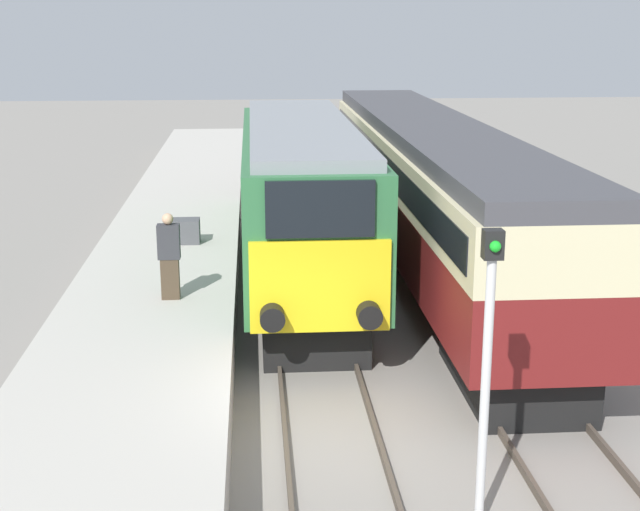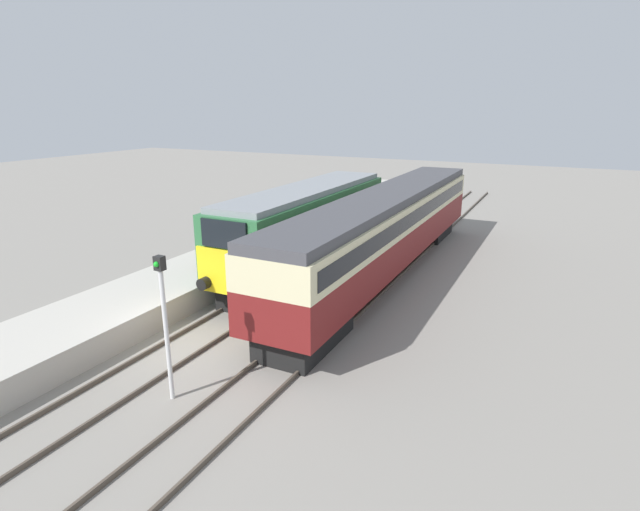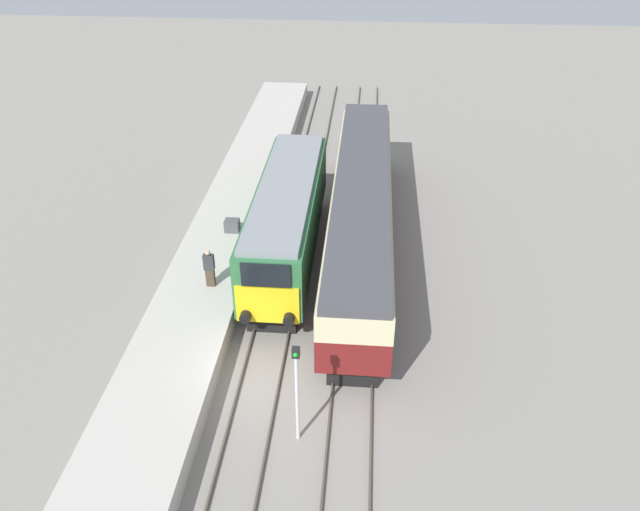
{
  "view_description": "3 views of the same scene",
  "coord_description": "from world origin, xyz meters",
  "px_view_note": "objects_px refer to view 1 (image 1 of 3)",
  "views": [
    {
      "loc": [
        -1.15,
        -12.54,
        6.4
      ],
      "look_at": [
        0.0,
        2.39,
        2.38
      ],
      "focal_mm": 50.0,
      "sensor_mm": 36.0,
      "label": 1
    },
    {
      "loc": [
        10.41,
        -11.11,
        7.47
      ],
      "look_at": [
        1.7,
        6.39,
        1.6
      ],
      "focal_mm": 28.0,
      "sensor_mm": 36.0,
      "label": 2
    },
    {
      "loc": [
        3.6,
        -16.56,
        16.41
      ],
      "look_at": [
        1.7,
        6.39,
        1.6
      ],
      "focal_mm": 35.0,
      "sensor_mm": 36.0,
      "label": 3
    }
  ],
  "objects_px": {
    "locomotive": "(301,198)",
    "person_on_platform": "(169,256)",
    "luggage_crate": "(186,231)",
    "passenger_carriage": "(430,180)",
    "signal_post": "(487,356)"
  },
  "relations": [
    {
      "from": "locomotive",
      "to": "person_on_platform",
      "type": "relative_size",
      "value": 7.19
    },
    {
      "from": "person_on_platform",
      "to": "luggage_crate",
      "type": "height_order",
      "value": "person_on_platform"
    },
    {
      "from": "luggage_crate",
      "to": "person_on_platform",
      "type": "bearing_deg",
      "value": -89.83
    },
    {
      "from": "passenger_carriage",
      "to": "signal_post",
      "type": "xyz_separation_m",
      "value": [
        -1.7,
        -12.21,
        0.0
      ]
    },
    {
      "from": "person_on_platform",
      "to": "luggage_crate",
      "type": "distance_m",
      "value": 4.63
    },
    {
      "from": "locomotive",
      "to": "person_on_platform",
      "type": "distance_m",
      "value": 4.69
    },
    {
      "from": "passenger_carriage",
      "to": "signal_post",
      "type": "distance_m",
      "value": 12.33
    },
    {
      "from": "signal_post",
      "to": "luggage_crate",
      "type": "distance_m",
      "value": 12.65
    },
    {
      "from": "locomotive",
      "to": "person_on_platform",
      "type": "height_order",
      "value": "locomotive"
    },
    {
      "from": "passenger_carriage",
      "to": "person_on_platform",
      "type": "xyz_separation_m",
      "value": [
        -6.23,
        -5.05,
        -0.55
      ]
    },
    {
      "from": "locomotive",
      "to": "passenger_carriage",
      "type": "bearing_deg",
      "value": 21.42
    },
    {
      "from": "passenger_carriage",
      "to": "luggage_crate",
      "type": "xyz_separation_m",
      "value": [
        -6.24,
        -0.46,
        -1.12
      ]
    },
    {
      "from": "locomotive",
      "to": "passenger_carriage",
      "type": "xyz_separation_m",
      "value": [
        3.4,
        1.33,
        0.15
      ]
    },
    {
      "from": "signal_post",
      "to": "luggage_crate",
      "type": "relative_size",
      "value": 5.66
    },
    {
      "from": "locomotive",
      "to": "luggage_crate",
      "type": "height_order",
      "value": "locomotive"
    }
  ]
}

